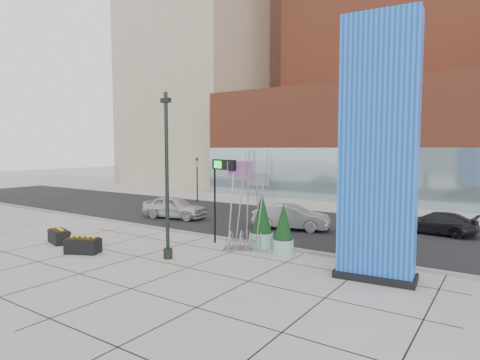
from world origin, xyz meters
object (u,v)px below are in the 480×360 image
Objects in this scene: public_art_sculpture at (246,223)px; car_white_west at (174,207)px; overhead_street_sign at (226,172)px; car_silver_mid at (291,217)px; lamp_post at (167,192)px; concrete_bollard at (82,241)px; blue_pylon at (378,154)px.

public_art_sculpture reaches higher than car_white_west.
overhead_street_sign is 6.20m from car_silver_mid.
car_white_west is (-8.98, 4.44, -0.50)m from public_art_sculpture.
car_white_west is (-6.97, 7.80, -2.24)m from lamp_post.
overhead_street_sign reaches higher than car_white_west.
concrete_bollard is at bearing 131.49° from car_silver_mid.
blue_pylon is 7.43m from public_art_sculpture.
car_white_west is at bearing 128.95° from public_art_sculpture.
blue_pylon is at bearing 13.53° from concrete_bollard.
concrete_bollard is 0.14× the size of overhead_street_sign.
blue_pylon reaches higher than car_white_west.
blue_pylon is at bearing 15.26° from lamp_post.
car_white_west reaches higher than car_silver_mid.
lamp_post is (-8.50, -2.32, -1.71)m from blue_pylon.
lamp_post reaches higher than concrete_bollard.
overhead_street_sign is at bearing 145.56° from public_art_sculpture.
blue_pylon is 16.88m from car_white_west.
blue_pylon reaches higher than overhead_street_sign.
concrete_bollard is 0.13× the size of car_white_west.
public_art_sculpture is 5.61m from car_silver_mid.
concrete_bollard is at bearing -177.80° from car_white_west.
car_silver_mid is at bearing 102.81° from overhead_street_sign.
lamp_post is 1.69× the size of overhead_street_sign.
blue_pylon is 1.33× the size of lamp_post.
car_silver_mid is (0.98, 5.33, -3.00)m from overhead_street_sign.
concrete_bollard is at bearing -118.03° from overhead_street_sign.
overhead_street_sign reaches higher than car_silver_mid.
concrete_bollard is at bearing -173.27° from public_art_sculpture.
lamp_post reaches higher than public_art_sculpture.
blue_pylon is at bearing 14.01° from overhead_street_sign.
blue_pylon is 10.34m from car_silver_mid.
overhead_street_sign is (5.65, 4.53, 3.45)m from concrete_bollard.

